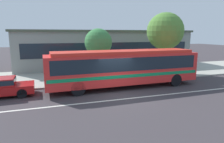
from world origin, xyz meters
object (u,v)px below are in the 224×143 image
at_px(bus_stop_sign, 149,61).
at_px(street_tree_near_stop, 98,43).
at_px(pedestrian_waiting_near_sign, 151,66).
at_px(transit_bus, 124,66).
at_px(pedestrian_walking_along_curb, 122,67).
at_px(street_tree_mid_block, 165,31).

xyz_separation_m(bus_stop_sign, street_tree_near_stop, (-4.42, 1.66, 1.66)).
bearing_deg(street_tree_near_stop, pedestrian_waiting_near_sign, -10.26).
height_order(transit_bus, pedestrian_walking_along_curb, transit_bus).
distance_m(pedestrian_walking_along_curb, street_tree_near_stop, 3.18).
bearing_deg(street_tree_mid_block, pedestrian_waiting_near_sign, -155.87).
xyz_separation_m(transit_bus, bus_stop_sign, (3.30, 2.03, 0.03)).
bearing_deg(pedestrian_waiting_near_sign, transit_bus, -144.78).
bearing_deg(street_tree_near_stop, street_tree_mid_block, -0.39).
height_order(pedestrian_waiting_near_sign, pedestrian_walking_along_curb, pedestrian_waiting_near_sign).
distance_m(pedestrian_waiting_near_sign, bus_stop_sign, 1.17).
bearing_deg(bus_stop_sign, street_tree_near_stop, 159.35).
xyz_separation_m(transit_bus, street_tree_mid_block, (5.88, 3.65, 2.74)).
relative_size(bus_stop_sign, street_tree_mid_block, 0.40).
bearing_deg(pedestrian_waiting_near_sign, pedestrian_walking_along_curb, 175.89).
distance_m(transit_bus, bus_stop_sign, 3.87).
height_order(bus_stop_sign, street_tree_near_stop, street_tree_near_stop).
bearing_deg(pedestrian_walking_along_curb, street_tree_near_stop, 161.41).
distance_m(pedestrian_waiting_near_sign, street_tree_mid_block, 3.95).
height_order(pedestrian_waiting_near_sign, street_tree_mid_block, street_tree_mid_block).
relative_size(transit_bus, bus_stop_sign, 4.79).
bearing_deg(pedestrian_walking_along_curb, bus_stop_sign, -22.45).
bearing_deg(transit_bus, pedestrian_walking_along_curb, 72.11).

